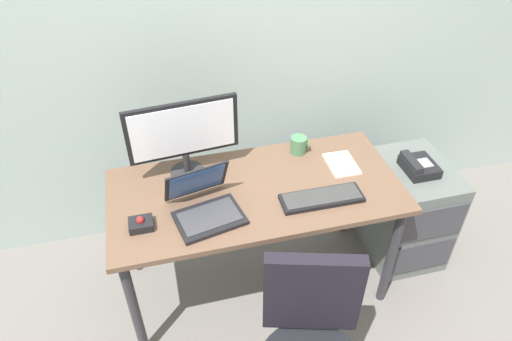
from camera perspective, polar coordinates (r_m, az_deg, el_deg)
name	(u,v)px	position (r m, az deg, el deg)	size (l,w,h in m)	color
ground_plane	(256,281)	(2.90, 0.00, -13.48)	(8.00, 8.00, 0.00)	slate
back_wall	(224,13)	(2.62, -3.98, 18.70)	(6.00, 0.10, 2.80)	#9BAEA8
desk	(256,201)	(2.41, 0.00, -3.80)	(1.48, 0.70, 0.75)	brown
file_cabinet	(405,210)	(3.00, 17.87, -4.67)	(0.42, 0.53, 0.65)	#585F5C
desk_phone	(418,166)	(2.76, 19.32, 0.53)	(0.17, 0.20, 0.09)	black
monitor_main	(183,134)	(2.33, -8.93, 4.48)	(0.56, 0.18, 0.42)	#262628
keyboard	(322,198)	(2.31, 8.07, -3.35)	(0.41, 0.14, 0.03)	black
laptop	(205,204)	(2.21, -6.33, -4.16)	(0.37, 0.37, 0.22)	black
trackball_mouse	(141,224)	(2.21, -13.96, -6.37)	(0.11, 0.09, 0.07)	black
coffee_mug	(299,145)	(2.58, 5.31, 3.17)	(0.10, 0.09, 0.10)	#467650
paper_notepad	(342,164)	(2.55, 10.48, 0.80)	(0.15, 0.21, 0.01)	white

